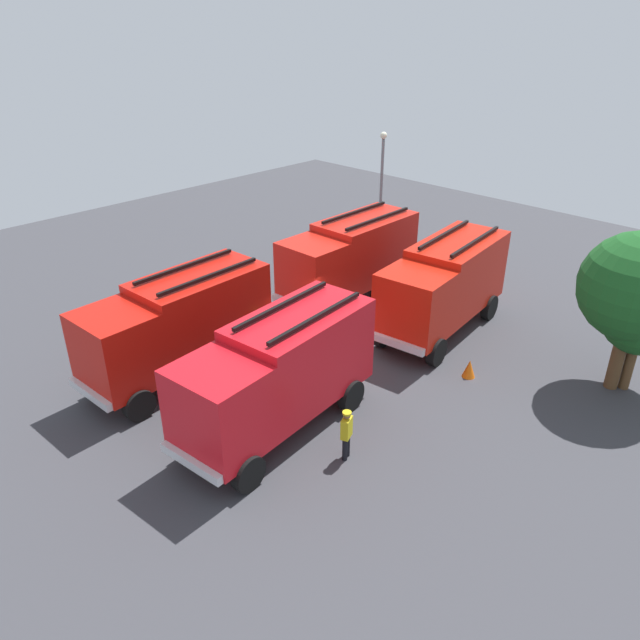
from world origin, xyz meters
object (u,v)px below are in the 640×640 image
(firefighter_0, at_px, (346,432))
(lamppost, at_px, (381,184))
(tree_1, at_px, (636,288))
(fire_truck_0, at_px, (350,256))
(fire_truck_2, at_px, (444,283))
(fire_truck_3, at_px, (278,371))
(traffic_cone_0, at_px, (294,329))
(firefighter_2, at_px, (285,338))
(traffic_cone_1, at_px, (469,369))
(firefighter_1, at_px, (301,319))
(fire_truck_1, at_px, (178,323))

(firefighter_0, bearing_deg, lamppost, 104.78)
(tree_1, xyz_separation_m, lamppost, (-4.68, -14.65, -0.05))
(fire_truck_0, height_order, fire_truck_2, same)
(fire_truck_3, relative_size, tree_1, 1.28)
(fire_truck_3, height_order, traffic_cone_0, fire_truck_3)
(tree_1, bearing_deg, fire_truck_2, -84.61)
(fire_truck_2, xyz_separation_m, traffic_cone_0, (4.77, -3.96, -1.80))
(fire_truck_3, bearing_deg, firefighter_2, -140.87)
(fire_truck_3, relative_size, firefighter_0, 4.41)
(firefighter_2, height_order, traffic_cone_1, firefighter_2)
(fire_truck_0, xyz_separation_m, fire_truck_2, (-0.39, 4.82, 0.00))
(lamppost, bearing_deg, firefighter_1, 22.72)
(traffic_cone_1, bearing_deg, fire_truck_2, -129.24)
(lamppost, bearing_deg, firefighter_2, 22.64)
(fire_truck_0, bearing_deg, traffic_cone_0, 10.31)
(traffic_cone_0, bearing_deg, fire_truck_3, 42.33)
(fire_truck_2, relative_size, traffic_cone_0, 10.59)
(traffic_cone_0, distance_m, traffic_cone_1, 7.26)
(firefighter_0, bearing_deg, traffic_cone_1, 66.80)
(traffic_cone_0, bearing_deg, traffic_cone_1, 109.44)
(firefighter_0, height_order, lamppost, lamppost)
(fire_truck_3, height_order, firefighter_1, fire_truck_3)
(tree_1, height_order, traffic_cone_0, tree_1)
(tree_1, height_order, lamppost, lamppost)
(fire_truck_1, xyz_separation_m, fire_truck_3, (-0.33, 4.97, 0.00))
(firefighter_0, relative_size, traffic_cone_0, 2.39)
(fire_truck_1, height_order, firefighter_0, fire_truck_1)
(lamppost, bearing_deg, firefighter_0, 36.22)
(firefighter_1, height_order, traffic_cone_1, firefighter_1)
(fire_truck_0, bearing_deg, fire_truck_1, -0.74)
(traffic_cone_1, bearing_deg, firefighter_0, -1.76)
(traffic_cone_0, xyz_separation_m, traffic_cone_1, (-2.42, 6.85, -0.01))
(fire_truck_2, height_order, firefighter_2, fire_truck_2)
(traffic_cone_0, bearing_deg, tree_1, 116.51)
(firefighter_2, relative_size, traffic_cone_1, 2.34)
(firefighter_0, height_order, firefighter_2, firefighter_0)
(tree_1, relative_size, traffic_cone_1, 8.39)
(fire_truck_2, xyz_separation_m, firefighter_1, (4.75, -3.52, -1.18))
(fire_truck_0, distance_m, lamppost, 6.65)
(traffic_cone_1, bearing_deg, tree_1, 126.75)
(fire_truck_2, xyz_separation_m, firefighter_2, (6.20, -2.93, -1.26))
(firefighter_2, relative_size, traffic_cone_0, 2.30)
(fire_truck_1, relative_size, tree_1, 1.26)
(fire_truck_3, relative_size, traffic_cone_1, 10.73)
(fire_truck_0, xyz_separation_m, lamppost, (-5.73, -2.93, 1.70))
(fire_truck_2, relative_size, firefighter_0, 4.42)
(fire_truck_1, bearing_deg, traffic_cone_0, 167.09)
(traffic_cone_0, bearing_deg, firefighter_2, 35.81)
(tree_1, xyz_separation_m, traffic_cone_1, (3.01, -4.03, -3.55))
(firefighter_2, bearing_deg, firefighter_1, -106.88)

